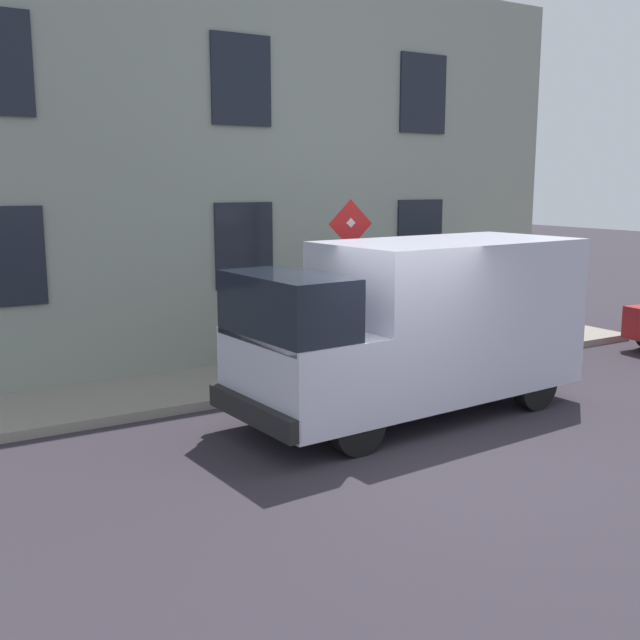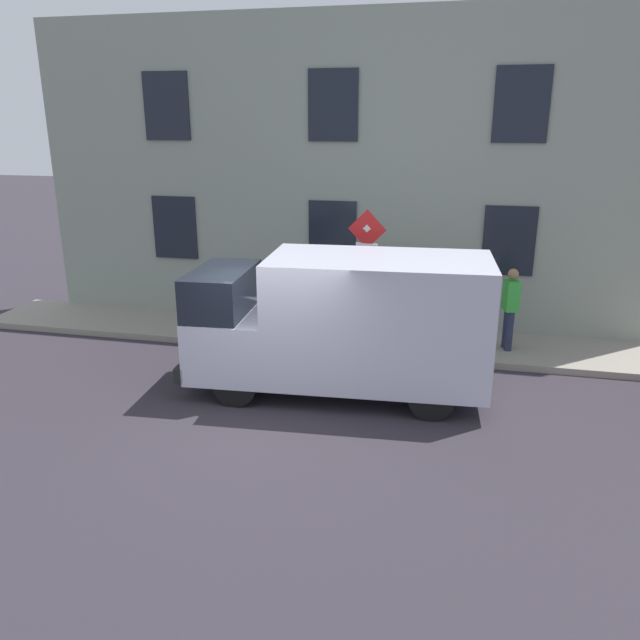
# 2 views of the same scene
# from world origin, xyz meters

# --- Properties ---
(ground_plane) EXTENTS (80.00, 80.00, 0.00)m
(ground_plane) POSITION_xyz_m (0.00, 0.00, 0.00)
(ground_plane) COLOR #2E2931
(sidewalk_slab) EXTENTS (1.97, 16.19, 0.14)m
(sidewalk_slab) POSITION_xyz_m (3.83, 0.00, 0.07)
(sidewalk_slab) COLOR gray
(sidewalk_slab) RESTS_ON ground_plane
(building_facade) EXTENTS (0.75, 14.19, 6.97)m
(building_facade) POSITION_xyz_m (5.16, 0.00, 3.49)
(building_facade) COLOR gray
(building_facade) RESTS_ON ground_plane
(sign_post_stacked) EXTENTS (0.17, 0.56, 2.79)m
(sign_post_stacked) POSITION_xyz_m (3.05, -1.07, 1.90)
(sign_post_stacked) COLOR #474C47
(sign_post_stacked) RESTS_ON sidewalk_slab
(delivery_van) EXTENTS (2.35, 5.45, 2.50)m
(delivery_van) POSITION_xyz_m (1.15, -0.98, 1.33)
(delivery_van) COLOR silver
(delivery_van) RESTS_ON ground_plane
(bicycle_blue) EXTENTS (0.46, 1.71, 0.89)m
(bicycle_blue) POSITION_xyz_m (4.27, -2.59, 0.51)
(bicycle_blue) COLOR black
(bicycle_blue) RESTS_ON sidewalk_slab
(bicycle_orange) EXTENTS (0.46, 1.72, 0.89)m
(bicycle_orange) POSITION_xyz_m (4.27, -1.64, 0.51)
(bicycle_orange) COLOR black
(bicycle_orange) RESTS_ON sidewalk_slab
(bicycle_purple) EXTENTS (0.46, 1.71, 0.89)m
(bicycle_purple) POSITION_xyz_m (4.27, -0.68, 0.51)
(bicycle_purple) COLOR black
(bicycle_purple) RESTS_ON sidewalk_slab
(pedestrian) EXTENTS (0.45, 0.34, 1.72)m
(pedestrian) POSITION_xyz_m (3.73, -3.97, 1.07)
(pedestrian) COLOR #262B47
(pedestrian) RESTS_ON sidewalk_slab
(litter_bin) EXTENTS (0.44, 0.44, 0.90)m
(litter_bin) POSITION_xyz_m (3.20, -0.01, 0.59)
(litter_bin) COLOR #2D5133
(litter_bin) RESTS_ON sidewalk_slab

